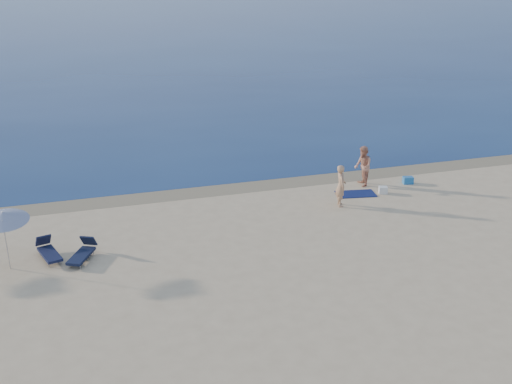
# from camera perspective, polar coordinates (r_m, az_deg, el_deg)

# --- Properties ---
(sea) EXTENTS (240.00, 160.00, 0.01)m
(sea) POSITION_cam_1_polar(r_m,az_deg,el_deg) (107.66, -13.84, 14.41)
(sea) COLOR navy
(sea) RESTS_ON ground
(wet_sand_strip) EXTENTS (240.00, 1.60, 0.00)m
(wet_sand_strip) POSITION_cam_1_polar(r_m,az_deg,el_deg) (29.10, -1.60, 0.41)
(wet_sand_strip) COLOR #847254
(wet_sand_strip) RESTS_ON ground
(person_left) EXTENTS (0.55, 0.72, 1.77)m
(person_left) POSITION_cam_1_polar(r_m,az_deg,el_deg) (26.92, 7.55, 0.57)
(person_left) COLOR tan
(person_left) RESTS_ON ground
(person_right) EXTENTS (0.85, 1.01, 1.84)m
(person_right) POSITION_cam_1_polar(r_m,az_deg,el_deg) (29.45, 9.48, 2.27)
(person_right) COLOR tan
(person_right) RESTS_ON ground
(beach_towel) EXTENTS (1.84, 1.22, 0.03)m
(beach_towel) POSITION_cam_1_polar(r_m,az_deg,el_deg) (28.60, 8.86, -0.17)
(beach_towel) COLOR #0D1645
(beach_towel) RESTS_ON ground
(white_bag) EXTENTS (0.44, 0.41, 0.31)m
(white_bag) POSITION_cam_1_polar(r_m,az_deg,el_deg) (28.86, 11.22, 0.17)
(white_bag) COLOR silver
(white_bag) RESTS_ON ground
(blue_cooler) EXTENTS (0.51, 0.40, 0.32)m
(blue_cooler) POSITION_cam_1_polar(r_m,az_deg,el_deg) (30.36, 13.36, 1.03)
(blue_cooler) COLOR #206AB2
(blue_cooler) RESTS_ON ground
(umbrella_near) EXTENTS (1.68, 1.71, 2.15)m
(umbrella_near) POSITION_cam_1_polar(r_m,az_deg,el_deg) (22.59, -21.56, -2.04)
(umbrella_near) COLOR silver
(umbrella_near) RESTS_ON ground
(lounger_left) EXTENTS (0.91, 1.65, 0.69)m
(lounger_left) POSITION_cam_1_polar(r_m,az_deg,el_deg) (23.41, -17.95, -5.06)
(lounger_left) COLOR #131936
(lounger_left) RESTS_ON ground
(lounger_right) EXTENTS (1.15, 1.62, 0.69)m
(lounger_right) POSITION_cam_1_polar(r_m,az_deg,el_deg) (22.98, -15.17, -5.26)
(lounger_right) COLOR #121932
(lounger_right) RESTS_ON ground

